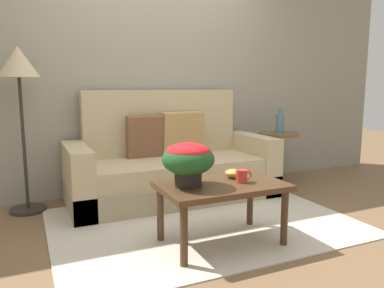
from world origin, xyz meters
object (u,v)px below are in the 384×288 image
couch (171,166)px  side_table (278,149)px  coffee_table (222,191)px  snack_bowl (234,173)px  potted_plant (188,159)px  floor_lamp (19,76)px  coffee_mug (242,176)px  table_vase (280,123)px

couch → side_table: bearing=0.6°
coffee_table → snack_bowl: 0.22m
side_table → potted_plant: (-1.71, -1.23, 0.24)m
couch → floor_lamp: 1.67m
side_table → snack_bowl: 1.73m
coffee_mug → snack_bowl: size_ratio=0.94×
coffee_table → side_table: bearing=40.8°
potted_plant → table_vase: size_ratio=1.26×
coffee_table → floor_lamp: size_ratio=0.60×
couch → coffee_table: (-0.08, -1.24, 0.07)m
couch → table_vase: (1.37, -0.00, 0.40)m
side_table → table_vase: bearing=-96.7°
side_table → potted_plant: 2.12m
couch → coffee_mug: 1.29m
couch → coffee_table: 1.25m
coffee_table → table_vase: 1.94m
coffee_table → side_table: size_ratio=1.48×
side_table → floor_lamp: 2.88m
side_table → potted_plant: potted_plant is taller
snack_bowl → table_vase: (1.29, 1.13, 0.23)m
side_table → snack_bowl: bearing=-138.4°
floor_lamp → coffee_table: bearing=-46.7°
potted_plant → snack_bowl: (0.42, 0.08, -0.16)m
coffee_mug → table_vase: bearing=44.3°
coffee_mug → floor_lamp: bearing=135.6°
side_table → table_vase: table_vase is taller
potted_plant → table_vase: 2.09m
side_table → floor_lamp: size_ratio=0.40×
side_table → potted_plant: size_ratio=1.65×
coffee_mug → couch: bearing=92.9°
side_table → snack_bowl: size_ratio=4.56×
floor_lamp → table_vase: floor_lamp is taller
floor_lamp → potted_plant: 1.81m
coffee_table → potted_plant: size_ratio=2.44×
snack_bowl → side_table: bearing=41.6°
couch → coffee_mug: bearing=-87.1°
potted_plant → coffee_mug: bearing=-9.6°
potted_plant → table_vase: bearing=35.3°
side_table → snack_bowl: side_table is taller
couch → floor_lamp: size_ratio=1.39×
coffee_mug → snack_bowl: coffee_mug is taller
coffee_table → coffee_mug: 0.19m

